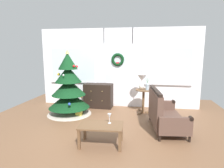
# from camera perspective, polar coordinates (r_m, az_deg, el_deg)

# --- Properties ---
(ground_plane) EXTENTS (6.76, 6.76, 0.00)m
(ground_plane) POSITION_cam_1_polar(r_m,az_deg,el_deg) (4.55, -1.79, -13.68)
(ground_plane) COLOR brown
(back_wall_with_door) EXTENTS (5.20, 0.19, 2.55)m
(back_wall_with_door) POSITION_cam_1_polar(r_m,az_deg,el_deg) (6.25, 1.82, 4.90)
(back_wall_with_door) COLOR white
(back_wall_with_door) RESTS_ON ground
(christmas_tree) EXTENTS (1.27, 1.27, 1.86)m
(christmas_tree) POSITION_cam_1_polar(r_m,az_deg,el_deg) (5.62, -12.84, -1.84)
(christmas_tree) COLOR #4C331E
(christmas_tree) RESTS_ON ground
(dresser_cabinet) EXTENTS (0.92, 0.47, 0.78)m
(dresser_cabinet) POSITION_cam_1_polar(r_m,az_deg,el_deg) (6.21, -4.09, -3.49)
(dresser_cabinet) COLOR black
(dresser_cabinet) RESTS_ON ground
(settee_sofa) EXTENTS (0.85, 1.45, 0.96)m
(settee_sofa) POSITION_cam_1_polar(r_m,az_deg,el_deg) (4.63, 15.09, -8.61)
(settee_sofa) COLOR black
(settee_sofa) RESTS_ON ground
(side_table) EXTENTS (0.50, 0.48, 0.70)m
(side_table) POSITION_cam_1_polar(r_m,az_deg,el_deg) (5.71, 9.41, -3.65)
(side_table) COLOR brown
(side_table) RESTS_ON ground
(table_lamp) EXTENTS (0.28, 0.28, 0.44)m
(table_lamp) POSITION_cam_1_polar(r_m,az_deg,el_deg) (5.66, 8.94, 1.29)
(table_lamp) COLOR silver
(table_lamp) RESTS_ON side_table
(flower_vase) EXTENTS (0.11, 0.10, 0.35)m
(flower_vase) POSITION_cam_1_polar(r_m,az_deg,el_deg) (5.59, 10.52, -0.61)
(flower_vase) COLOR #99ADBC
(flower_vase) RESTS_ON side_table
(coffee_table) EXTENTS (0.87, 0.56, 0.41)m
(coffee_table) POSITION_cam_1_polar(r_m,az_deg,el_deg) (3.78, -3.29, -12.94)
(coffee_table) COLOR brown
(coffee_table) RESTS_ON ground
(wine_glass) EXTENTS (0.08, 0.08, 0.20)m
(wine_glass) POSITION_cam_1_polar(r_m,az_deg,el_deg) (3.77, -0.76, -9.66)
(wine_glass) COLOR silver
(wine_glass) RESTS_ON coffee_table
(gift_box) EXTENTS (0.16, 0.15, 0.16)m
(gift_box) POSITION_cam_1_polar(r_m,az_deg,el_deg) (5.51, -9.87, -8.67)
(gift_box) COLOR #D8C64C
(gift_box) RESTS_ON ground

